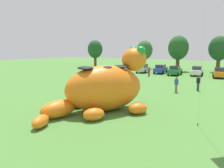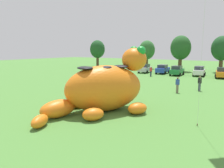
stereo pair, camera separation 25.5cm
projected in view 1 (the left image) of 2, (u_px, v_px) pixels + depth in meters
ground_plane at (102, 109)px, 17.48m from camera, size 160.00×160.00×0.00m
giant_inflatable_creature at (105, 88)px, 16.81m from camera, size 6.60×9.79×4.97m
car_silver at (143, 68)px, 44.11m from camera, size 2.30×4.27×1.72m
car_blue at (161, 69)px, 42.57m from camera, size 2.16×4.21×1.72m
car_green at (175, 70)px, 39.84m from camera, size 2.14×4.20×1.72m
car_white at (197, 71)px, 39.02m from camera, size 2.34×4.29×1.72m
car_orange at (219, 73)px, 36.24m from camera, size 2.51×4.35×1.72m
tree_far_left at (95, 49)px, 58.43m from camera, size 3.94×3.94×6.99m
tree_left at (145, 50)px, 53.00m from camera, size 3.79×3.79×6.72m
tree_mid_left at (178, 48)px, 46.54m from camera, size 4.23×4.23×7.50m
tree_centre_left at (219, 49)px, 44.40m from camera, size 4.12×4.12×7.31m
spectator_near_inflatable at (149, 71)px, 38.20m from camera, size 0.38×0.26×1.71m
spectator_mid_field at (111, 86)px, 23.02m from camera, size 0.38×0.26×1.71m
spectator_by_cars at (176, 85)px, 24.06m from camera, size 0.38×0.26×1.71m
spectator_wandering at (121, 71)px, 39.13m from camera, size 0.38×0.26×1.71m
spectator_far_side at (198, 83)px, 25.07m from camera, size 0.38×0.26×1.71m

